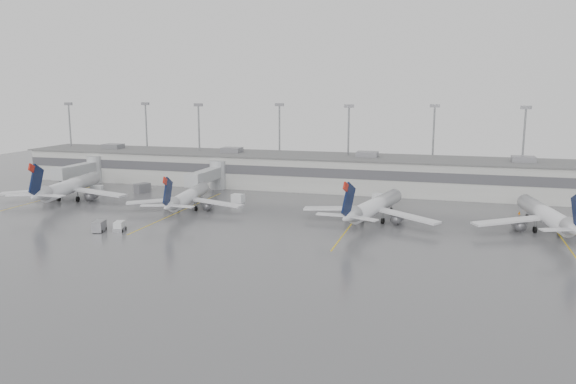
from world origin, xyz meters
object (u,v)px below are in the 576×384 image
(jet_far_right, at_px, (547,215))
(jet_mid_right, at_px, (374,206))
(jet_mid_left, at_px, (187,197))
(baggage_tug, at_px, (119,227))
(jet_far_left, at_px, (69,187))

(jet_far_right, bearing_deg, jet_mid_right, 170.58)
(jet_mid_left, relative_size, baggage_tug, 9.05)
(jet_mid_left, height_order, jet_far_right, jet_far_right)
(jet_mid_right, xyz_separation_m, jet_far_right, (29.56, 0.62, 0.03))
(jet_mid_left, height_order, baggage_tug, jet_mid_left)
(jet_far_right, relative_size, baggage_tug, 9.82)
(jet_far_left, bearing_deg, jet_mid_right, -12.16)
(jet_far_left, xyz_separation_m, baggage_tug, (25.74, -20.59, -2.51))
(jet_far_left, bearing_deg, jet_far_right, -11.42)
(jet_far_left, bearing_deg, jet_mid_left, -13.77)
(jet_mid_left, relative_size, jet_mid_right, 0.94)
(jet_mid_left, bearing_deg, baggage_tug, -108.46)
(jet_far_right, distance_m, baggage_tug, 73.53)
(jet_mid_right, xyz_separation_m, baggage_tug, (-41.21, -19.16, -2.28))
(jet_mid_right, height_order, baggage_tug, jet_mid_right)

